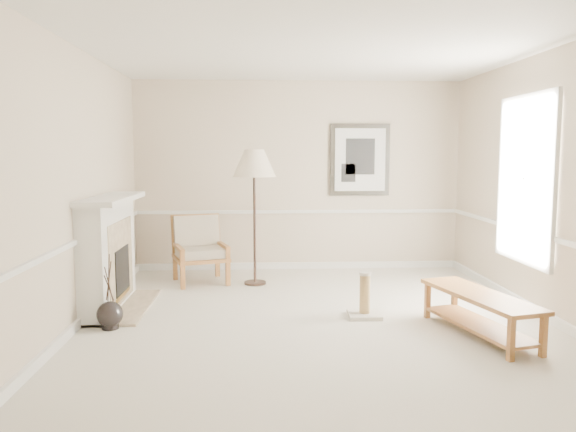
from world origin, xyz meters
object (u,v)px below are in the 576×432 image
object	(u,v)px
armchair	(199,246)
scratching_post	(365,303)
bench	(480,307)
floor_lamp	(254,167)
floor_vase	(110,315)

from	to	relation	value
armchair	scratching_post	world-z (taller)	armchair
bench	scratching_post	size ratio (longest dim) A/B	3.08
floor_lamp	bench	bearing A→B (deg)	-46.26
floor_lamp	scratching_post	bearing A→B (deg)	-53.37
armchair	bench	size ratio (longest dim) A/B	0.60
floor_lamp	bench	xyz separation A→B (m)	(2.23, -2.33, -1.33)
armchair	bench	distance (m)	3.96
floor_vase	armchair	distance (m)	2.29
floor_vase	bench	size ratio (longest dim) A/B	0.50
floor_vase	scratching_post	xyz separation A→B (m)	(2.70, 0.28, 0.01)
floor_vase	bench	xyz separation A→B (m)	(3.71, -0.41, 0.14)
bench	scratching_post	xyz separation A→B (m)	(-1.01, 0.69, -0.13)
floor_vase	bench	distance (m)	3.73
floor_vase	armchair	world-z (taller)	armchair
armchair	scratching_post	xyz separation A→B (m)	(2.00, -1.86, -0.34)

